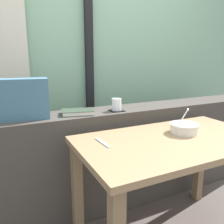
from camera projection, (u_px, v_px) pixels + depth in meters
name	position (u px, v px, depth m)	size (l,w,h in m)	color
outdoor_backdrop	(88.00, 35.00, 2.23)	(4.80, 0.08, 2.80)	#84B293
window_divider_post	(89.00, 45.00, 2.18)	(0.07, 0.05, 2.60)	black
dark_console_ledge	(119.00, 157.00, 1.89)	(2.80, 0.30, 0.80)	#423D38
breakfast_table	(174.00, 156.00, 1.41)	(1.16, 0.65, 0.72)	#826849
coaster_square	(117.00, 111.00, 1.73)	(0.10, 0.10, 0.01)	black
juice_glass	(117.00, 105.00, 1.72)	(0.07, 0.07, 0.09)	white
closed_book	(77.00, 112.00, 1.63)	(0.25, 0.19, 0.03)	#334233
throw_pillow	(22.00, 99.00, 1.48)	(0.32, 0.14, 0.26)	#426B84
soup_bowl	(184.00, 128.00, 1.48)	(0.18, 0.18, 0.16)	silver
fork_utensil	(102.00, 143.00, 1.31)	(0.02, 0.17, 0.01)	silver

